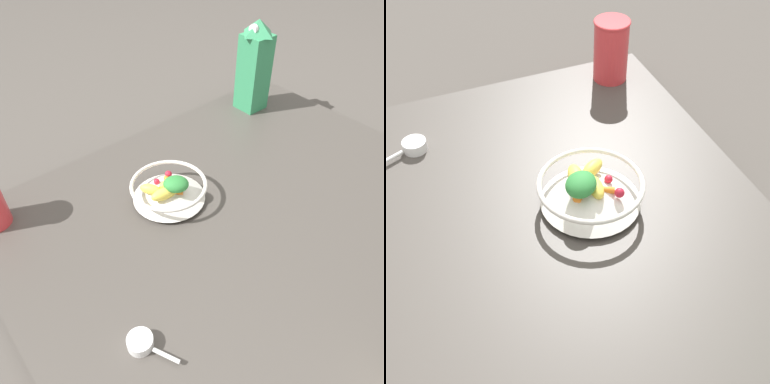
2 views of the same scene
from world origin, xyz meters
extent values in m
plane|color=#4C4742|center=(0.00, 0.00, 0.00)|extent=(6.00, 6.00, 0.00)
cube|color=#47423D|center=(0.00, 0.00, 0.02)|extent=(1.18, 1.18, 0.04)
cylinder|color=silver|center=(-0.28, -0.13, 0.05)|extent=(0.10, 0.10, 0.01)
cone|color=silver|center=(-0.28, -0.13, 0.07)|extent=(0.19, 0.19, 0.04)
torus|color=silver|center=(-0.28, -0.13, 0.09)|extent=(0.20, 0.20, 0.01)
ellipsoid|color=#EFD64C|center=(-0.30, -0.17, 0.09)|extent=(0.06, 0.05, 0.03)
ellipsoid|color=#EFD64C|center=(-0.28, -0.12, 0.09)|extent=(0.03, 0.06, 0.03)
ellipsoid|color=#EFD64C|center=(-0.26, -0.16, 0.09)|extent=(0.04, 0.08, 0.03)
cylinder|color=orange|center=(-0.29, -0.12, 0.08)|extent=(0.05, 0.03, 0.01)
cylinder|color=orange|center=(-0.26, -0.13, 0.08)|extent=(0.04, 0.05, 0.02)
sphere|color=red|center=(-0.27, -0.14, 0.08)|extent=(0.02, 0.02, 0.02)
sphere|color=red|center=(-0.32, -0.14, 0.08)|extent=(0.02, 0.02, 0.02)
sphere|color=red|center=(-0.32, -0.10, 0.08)|extent=(0.02, 0.02, 0.02)
sphere|color=red|center=(-0.25, -0.12, 0.08)|extent=(0.01, 0.01, 0.01)
ellipsoid|color=#2D7F38|center=(-0.25, -0.13, 0.11)|extent=(0.08, 0.08, 0.04)
cube|color=#338C59|center=(-0.47, 0.39, 0.17)|extent=(0.09, 0.09, 0.25)
pyramid|color=#338C59|center=(-0.47, 0.39, 0.32)|extent=(0.09, 0.09, 0.05)
cylinder|color=white|center=(-0.47, 0.36, 0.32)|extent=(0.03, 0.01, 0.03)
cylinder|color=white|center=(0.00, -0.41, 0.05)|extent=(0.05, 0.05, 0.02)
cylinder|color=white|center=(0.05, -0.39, 0.05)|extent=(0.05, 0.03, 0.01)
camera|label=1|loc=(0.31, -0.55, 0.72)|focal=35.00mm
camera|label=2|loc=(0.01, 0.50, 0.76)|focal=50.00mm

